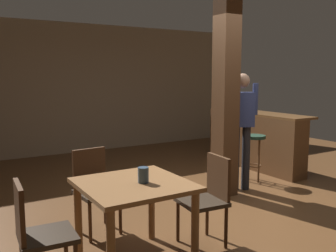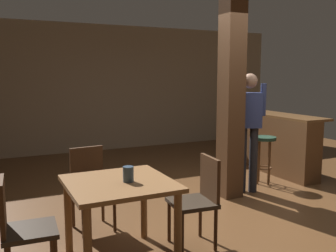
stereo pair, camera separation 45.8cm
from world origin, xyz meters
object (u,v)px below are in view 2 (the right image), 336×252
object	(u,v)px
dining_table	(120,196)
bar_stool_near	(264,148)
chair_north	(91,183)
bar_counter	(268,141)
chair_west	(20,226)
chair_east	(199,196)
standing_person	(249,124)
napkin_cup	(128,174)

from	to	relation	value
dining_table	bar_stool_near	size ratio (longest dim) A/B	1.23
chair_north	bar_counter	distance (m)	3.70
dining_table	chair_west	distance (m)	0.85
chair_north	dining_table	bearing A→B (deg)	-87.14
dining_table	bar_counter	bearing A→B (deg)	30.74
dining_table	chair_east	bearing A→B (deg)	-1.12
standing_person	bar_counter	distance (m)	1.50
napkin_cup	bar_counter	bearing A→B (deg)	31.84
chair_east	bar_counter	size ratio (longest dim) A/B	0.42
chair_north	bar_counter	size ratio (longest dim) A/B	0.42
bar_counter	bar_stool_near	size ratio (longest dim) A/B	2.85
dining_table	napkin_cup	bearing A→B (deg)	-34.87
napkin_cup	standing_person	xyz separation A→B (m)	(2.27, 1.23, 0.17)
dining_table	chair_west	bearing A→B (deg)	-178.68
dining_table	bar_counter	size ratio (longest dim) A/B	0.43
dining_table	standing_person	xyz separation A→B (m)	(2.34, 1.19, 0.37)
chair_west	chair_north	xyz separation A→B (m)	(0.80, 0.91, 0.00)
napkin_cup	bar_counter	distance (m)	4.01
chair_west	napkin_cup	xyz separation A→B (m)	(0.91, -0.03, 0.32)
chair_west	bar_stool_near	bearing A→B (deg)	21.28
standing_person	chair_west	bearing A→B (deg)	-159.27
dining_table	chair_north	size ratio (longest dim) A/B	1.03
chair_west	bar_counter	distance (m)	4.78
chair_west	chair_north	world-z (taller)	same
chair_west	dining_table	bearing A→B (deg)	1.32
standing_person	bar_stool_near	size ratio (longest dim) A/B	2.31
bar_stool_near	bar_counter	bearing A→B (deg)	45.71
chair_west	napkin_cup	world-z (taller)	chair_west
chair_north	bar_counter	world-z (taller)	bar_counter
chair_east	bar_stool_near	distance (m)	2.47
chair_east	bar_stool_near	size ratio (longest dim) A/B	1.19
chair_north	napkin_cup	xyz separation A→B (m)	(0.11, -0.94, 0.32)
napkin_cup	chair_west	bearing A→B (deg)	178.21
dining_table	chair_north	bearing A→B (deg)	92.86
dining_table	chair_west	world-z (taller)	chair_west
dining_table	standing_person	size ratio (longest dim) A/B	0.53
chair_west	napkin_cup	size ratio (longest dim) A/B	6.44
dining_table	chair_west	xyz separation A→B (m)	(-0.84, -0.02, -0.12)
napkin_cup	chair_east	bearing A→B (deg)	2.45
chair_east	bar_counter	distance (m)	3.36
napkin_cup	bar_stool_near	xyz separation A→B (m)	(2.76, 1.46, -0.27)
dining_table	bar_stool_near	world-z (taller)	dining_table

